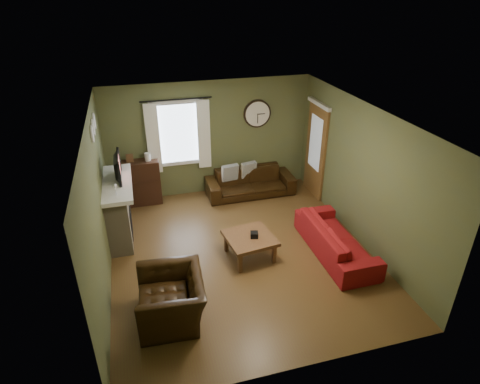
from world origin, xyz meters
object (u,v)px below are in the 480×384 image
object	(u,v)px
sofa_brown	(250,182)
sofa_red	(336,239)
coffee_table	(250,247)
bookshelf	(141,183)
armchair	(171,299)

from	to	relation	value
sofa_brown	sofa_red	bearing A→B (deg)	-72.32
sofa_brown	coffee_table	bearing A→B (deg)	-106.84
bookshelf	coffee_table	xyz separation A→B (m)	(1.75, -2.55, -0.29)
sofa_red	coffee_table	distance (m)	1.58
sofa_red	armchair	xyz separation A→B (m)	(-3.07, -0.81, 0.06)
bookshelf	coffee_table	world-z (taller)	bookshelf
sofa_brown	bookshelf	bearing A→B (deg)	175.03
bookshelf	sofa_brown	xyz separation A→B (m)	(2.46, -0.21, -0.21)
armchair	coffee_table	distance (m)	1.89
armchair	coffee_table	bearing A→B (deg)	129.62
sofa_brown	coffee_table	size ratio (longest dim) A/B	2.48
sofa_brown	armchair	distance (m)	4.11
armchair	bookshelf	bearing A→B (deg)	-172.91
bookshelf	sofa_red	bearing A→B (deg)	-40.81
sofa_red	armchair	bearing A→B (deg)	104.82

